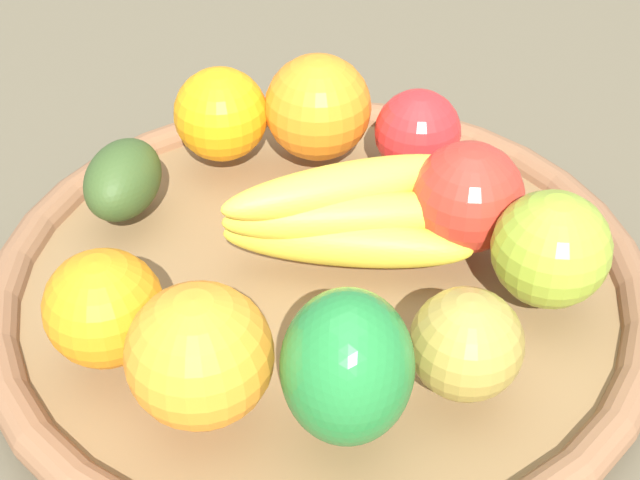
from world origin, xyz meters
The scene contains 13 objects.
ground_plane centered at (0.00, 0.00, 0.00)m, with size 2.40×2.40×0.00m, color brown.
basket centered at (0.00, 0.00, 0.02)m, with size 0.46×0.46×0.03m.
banana_bunch centered at (0.00, -0.02, 0.07)m, with size 0.13×0.18×0.06m.
apple_0 centered at (-0.14, -0.02, 0.07)m, with size 0.07×0.07×0.07m, color #A38A38.
orange_0 centered at (-0.08, 0.12, 0.08)m, with size 0.08×0.08×0.08m, color orange.
orange_3 centered at (0.12, -0.07, 0.08)m, with size 0.08×0.08×0.08m, color orange.
bell_pepper centered at (-0.13, 0.06, 0.08)m, with size 0.08×0.07×0.09m, color #237B35.
apple_3 centered at (-0.03, -0.10, 0.07)m, with size 0.08×0.08×0.08m, color red.
apple_2 centered at (0.06, -0.12, 0.07)m, with size 0.07×0.07×0.07m, color red.
avocado centered at (0.13, 0.09, 0.06)m, with size 0.08×0.05×0.05m, color #365022.
orange_1 centered at (-0.01, 0.15, 0.07)m, with size 0.07×0.07×0.07m, color orange.
orange_2 centered at (0.16, 0.00, 0.07)m, with size 0.07×0.07×0.07m, color orange.
apple_1 centered at (-0.10, -0.11, 0.07)m, with size 0.08×0.08×0.08m, color #8DA72E.
Camera 1 is at (-0.41, 0.24, 0.44)m, focal length 51.04 mm.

